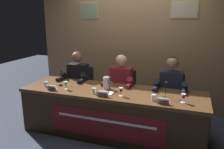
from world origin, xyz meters
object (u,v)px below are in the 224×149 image
at_px(nameplate_left, 52,88).
at_px(microphone_right, 165,93).
at_px(water_cup_left, 46,84).
at_px(nameplate_right, 163,101).
at_px(microphone_left, 62,81).
at_px(chair_right, 171,101).
at_px(juice_glass_left, 66,84).
at_px(microphone_center, 108,87).
at_px(panelist_center, 120,84).
at_px(juice_glass_center, 121,90).
at_px(water_cup_right, 154,98).
at_px(panelist_left, 76,79).
at_px(chair_center, 123,95).
at_px(panelist_right, 170,89).
at_px(water_pitcher_central, 106,83).
at_px(document_stack_center, 106,93).
at_px(chair_left, 82,90).
at_px(juice_glass_right, 183,97).
at_px(water_cup_center, 94,91).
at_px(nameplate_center, 103,94).
at_px(conference_table, 110,106).

distance_m(nameplate_left, microphone_right, 1.71).
xyz_separation_m(water_cup_left, nameplate_right, (1.88, -0.11, 0.00)).
height_order(microphone_left, chair_right, microphone_left).
height_order(water_cup_left, nameplate_right, water_cup_left).
relative_size(juice_glass_left, chair_right, 0.14).
bearing_deg(microphone_center, nameplate_right, -14.82).
bearing_deg(panelist_center, juice_glass_center, -71.35).
bearing_deg(nameplate_left, water_cup_right, 2.61).
bearing_deg(panelist_left, nameplate_right, -23.38).
distance_m(chair_center, panelist_center, 0.34).
relative_size(chair_center, chair_right, 1.00).
distance_m(microphone_left, nameplate_right, 1.71).
relative_size(water_cup_left, microphone_center, 0.39).
bearing_deg(juice_glass_left, panelist_left, 103.74).
distance_m(microphone_center, panelist_right, 1.01).
relative_size(water_cup_right, water_pitcher_central, 0.40).
height_order(panelist_left, document_stack_center, panelist_left).
distance_m(panelist_center, nameplate_right, 1.09).
height_order(nameplate_left, document_stack_center, nameplate_left).
bearing_deg(chair_left, juice_glass_left, -79.57).
bearing_deg(chair_center, microphone_center, -92.29).
distance_m(panelist_right, juice_glass_right, 0.64).
height_order(panelist_left, microphone_right, panelist_left).
distance_m(water_cup_center, microphone_right, 1.02).
distance_m(microphone_left, juice_glass_center, 1.10).
xyz_separation_m(nameplate_center, juice_glass_right, (1.09, 0.13, 0.05)).
bearing_deg(water_cup_right, panelist_center, 136.44).
xyz_separation_m(chair_left, water_cup_center, (0.65, -0.85, 0.33)).
height_order(water_cup_right, document_stack_center, water_cup_right).
distance_m(chair_left, nameplate_center, 1.27).
bearing_deg(conference_table, nameplate_right, -13.78).
distance_m(panelist_center, chair_right, 0.91).
bearing_deg(nameplate_right, document_stack_center, 170.84).
relative_size(conference_table, microphone_left, 13.11).
relative_size(water_cup_left, nameplate_right, 0.54).
xyz_separation_m(conference_table, juice_glass_right, (1.06, -0.07, 0.31)).
height_order(panelist_left, microphone_left, panelist_left).
bearing_deg(chair_right, panelist_right, -90.00).
bearing_deg(chair_right, chair_center, 180.00).
bearing_deg(nameplate_center, water_cup_center, 157.22).
bearing_deg(panelist_left, water_pitcher_central, -26.62).
height_order(chair_center, water_pitcher_central, water_pitcher_central).
bearing_deg(microphone_center, water_cup_center, -137.44).
relative_size(microphone_center, water_cup_right, 2.54).
relative_size(juice_glass_center, chair_right, 0.14).
bearing_deg(chair_center, chair_right, 0.00).
xyz_separation_m(nameplate_center, panelist_right, (0.88, 0.72, -0.06)).
bearing_deg(nameplate_center, panelist_left, 138.50).
relative_size(panelist_left, nameplate_right, 7.76).
relative_size(nameplate_center, water_cup_center, 2.11).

